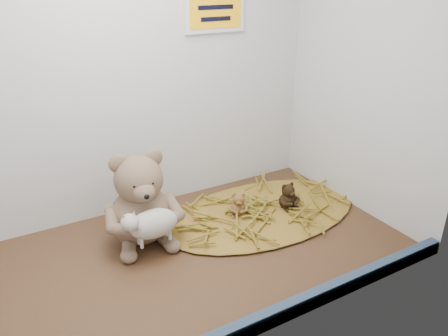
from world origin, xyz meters
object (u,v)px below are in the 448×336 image
mini_teddy_tan (239,203)px  mini_teddy_brown (287,195)px  main_teddy (140,198)px  toy_lamb (153,224)px

mini_teddy_tan → mini_teddy_brown: 14.87cm
main_teddy → mini_teddy_brown: size_ratio=3.15×
main_teddy → mini_teddy_tan: (27.32, -3.06, -7.59)cm
main_teddy → mini_teddy_brown: 42.88cm
mini_teddy_tan → toy_lamb: bearing=-136.7°
mini_teddy_tan → mini_teddy_brown: bearing=18.1°
mini_teddy_tan → mini_teddy_brown: size_ratio=0.89×
mini_teddy_brown → mini_teddy_tan: bearing=164.3°
mini_teddy_brown → toy_lamb: bearing=-179.2°
main_teddy → mini_teddy_tan: 28.52cm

